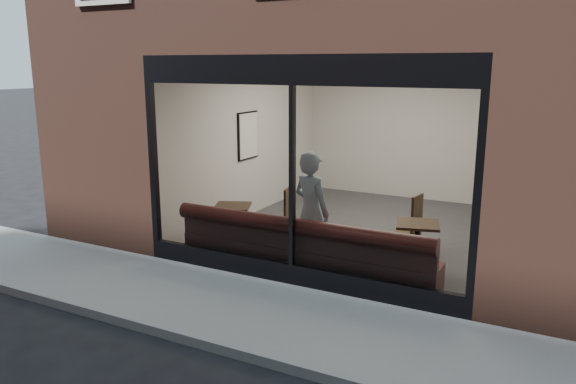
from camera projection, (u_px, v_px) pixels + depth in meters
The scene contains 21 objects.
ground at pixel (208, 346), 6.26m from camera, with size 120.00×120.00×0.00m, color black.
sidewalk_near at pixel (254, 312), 7.12m from camera, with size 40.00×2.00×0.01m, color gray.
kerb_near at pixel (205, 343), 6.21m from camera, with size 40.00×0.10×0.12m, color gray.
host_building_pier_left at pixel (269, 122), 14.51m from camera, with size 2.50×12.00×3.20m, color brown.
host_building_backfill at pixel (441, 119), 15.40m from camera, with size 5.00×6.00×3.20m, color brown.
cafe_floor at pixel (364, 230), 10.57m from camera, with size 6.00×6.00×0.00m, color #2D2D30.
cafe_ceiling at pixel (369, 57), 9.86m from camera, with size 6.00×6.00×0.00m, color white.
cafe_wall_back at pixel (411, 130), 12.80m from camera, with size 5.00×5.00×0.00m, color silver.
cafe_wall_left at pixel (250, 139), 11.35m from camera, with size 6.00×6.00×0.00m, color silver.
cafe_wall_right at pixel (512, 157), 9.09m from camera, with size 6.00×6.00×0.00m, color silver.
storefront_kick at pixel (292, 274), 8.00m from camera, with size 5.00×0.10×0.30m, color black.
storefront_header at pixel (292, 70), 7.36m from camera, with size 5.00×0.10×0.40m, color black.
storefront_mullion at pixel (292, 178), 7.68m from camera, with size 0.06×0.10×2.50m, color black.
storefront_glass at pixel (291, 178), 7.66m from camera, with size 4.80×4.80×0.00m, color white.
banquette at pixel (304, 261), 8.33m from camera, with size 4.00×0.55×0.45m, color #3A1515.
person at pixel (311, 212), 8.41m from camera, with size 0.67×0.44×1.83m, color #9AB6C9.
cafe_table_left at pixel (232, 206), 9.42m from camera, with size 0.58×0.58×0.04m, color black.
cafe_table_right at pixel (418, 224), 8.37m from camera, with size 0.62×0.62×0.04m, color black.
cafe_chair_left at pixel (278, 226), 10.06m from camera, with size 0.44×0.44×0.04m, color black.
cafe_chair_right at pixel (405, 234), 9.56m from camera, with size 0.42×0.42×0.04m, color black.
wall_poster at pixel (249, 136), 11.22m from camera, with size 0.02×0.67×0.89m, color white.
Camera 1 is at (3.45, -4.65, 3.08)m, focal length 35.00 mm.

